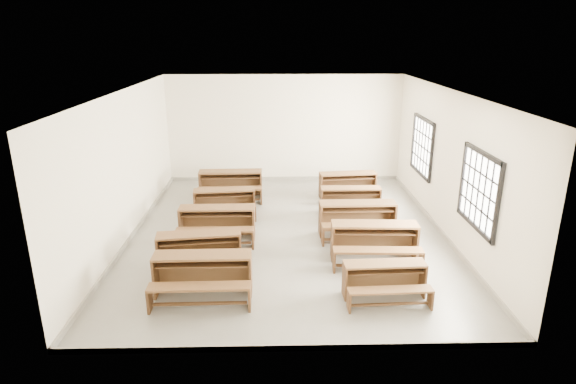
{
  "coord_description": "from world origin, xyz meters",
  "views": [
    {
      "loc": [
        -0.24,
        -10.07,
        4.33
      ],
      "look_at": [
        0.0,
        0.0,
        1.0
      ],
      "focal_mm": 30.0,
      "sensor_mm": 36.0,
      "label": 1
    }
  ],
  "objects_px": {
    "desk_set_3": "(224,201)",
    "desk_set_5": "(385,278)",
    "desk_set_8": "(351,199)",
    "desk_set_2": "(217,221)",
    "desk_set_0": "(203,272)",
    "desk_set_4": "(231,183)",
    "desk_set_9": "(348,183)",
    "desk_set_1": "(199,249)",
    "desk_set_7": "(358,217)",
    "desk_set_6": "(374,239)"
  },
  "relations": [
    {
      "from": "desk_set_3",
      "to": "desk_set_5",
      "type": "bearing_deg",
      "value": -57.49
    },
    {
      "from": "desk_set_8",
      "to": "desk_set_9",
      "type": "xyz_separation_m",
      "value": [
        0.11,
        1.24,
        0.02
      ]
    },
    {
      "from": "desk_set_0",
      "to": "desk_set_1",
      "type": "relative_size",
      "value": 1.0
    },
    {
      "from": "desk_set_0",
      "to": "desk_set_4",
      "type": "bearing_deg",
      "value": 88.89
    },
    {
      "from": "desk_set_3",
      "to": "desk_set_8",
      "type": "relative_size",
      "value": 1.05
    },
    {
      "from": "desk_set_5",
      "to": "desk_set_8",
      "type": "bearing_deg",
      "value": 87.38
    },
    {
      "from": "desk_set_6",
      "to": "desk_set_2",
      "type": "bearing_deg",
      "value": 163.61
    },
    {
      "from": "desk_set_4",
      "to": "desk_set_3",
      "type": "bearing_deg",
      "value": -93.28
    },
    {
      "from": "desk_set_1",
      "to": "desk_set_7",
      "type": "relative_size",
      "value": 0.98
    },
    {
      "from": "desk_set_7",
      "to": "desk_set_6",
      "type": "bearing_deg",
      "value": -85.01
    },
    {
      "from": "desk_set_8",
      "to": "desk_set_4",
      "type": "bearing_deg",
      "value": 158.27
    },
    {
      "from": "desk_set_7",
      "to": "desk_set_8",
      "type": "relative_size",
      "value": 1.15
    },
    {
      "from": "desk_set_7",
      "to": "desk_set_9",
      "type": "relative_size",
      "value": 1.05
    },
    {
      "from": "desk_set_2",
      "to": "desk_set_9",
      "type": "bearing_deg",
      "value": 39.86
    },
    {
      "from": "desk_set_2",
      "to": "desk_set_3",
      "type": "distance_m",
      "value": 1.45
    },
    {
      "from": "desk_set_8",
      "to": "desk_set_2",
      "type": "bearing_deg",
      "value": -153.92
    },
    {
      "from": "desk_set_6",
      "to": "desk_set_9",
      "type": "relative_size",
      "value": 1.06
    },
    {
      "from": "desk_set_1",
      "to": "desk_set_4",
      "type": "relative_size",
      "value": 0.97
    },
    {
      "from": "desk_set_3",
      "to": "desk_set_9",
      "type": "height_order",
      "value": "desk_set_9"
    },
    {
      "from": "desk_set_0",
      "to": "desk_set_4",
      "type": "height_order",
      "value": "desk_set_4"
    },
    {
      "from": "desk_set_4",
      "to": "desk_set_6",
      "type": "xyz_separation_m",
      "value": [
        3.19,
        -3.89,
        -0.0
      ]
    },
    {
      "from": "desk_set_1",
      "to": "desk_set_3",
      "type": "bearing_deg",
      "value": 79.24
    },
    {
      "from": "desk_set_8",
      "to": "desk_set_3",
      "type": "bearing_deg",
      "value": -178.34
    },
    {
      "from": "desk_set_5",
      "to": "desk_set_7",
      "type": "distance_m",
      "value": 2.68
    },
    {
      "from": "desk_set_7",
      "to": "desk_set_1",
      "type": "bearing_deg",
      "value": -155.85
    },
    {
      "from": "desk_set_5",
      "to": "desk_set_7",
      "type": "height_order",
      "value": "desk_set_7"
    },
    {
      "from": "desk_set_3",
      "to": "desk_set_5",
      "type": "xyz_separation_m",
      "value": [
        3.13,
        -3.98,
        -0.03
      ]
    },
    {
      "from": "desk_set_2",
      "to": "desk_set_8",
      "type": "height_order",
      "value": "desk_set_2"
    },
    {
      "from": "desk_set_2",
      "to": "desk_set_9",
      "type": "relative_size",
      "value": 1.01
    },
    {
      "from": "desk_set_0",
      "to": "desk_set_5",
      "type": "xyz_separation_m",
      "value": [
        3.11,
        -0.14,
        -0.07
      ]
    },
    {
      "from": "desk_set_2",
      "to": "desk_set_5",
      "type": "relative_size",
      "value": 1.16
    },
    {
      "from": "desk_set_1",
      "to": "desk_set_7",
      "type": "height_order",
      "value": "desk_set_7"
    },
    {
      "from": "desk_set_6",
      "to": "desk_set_9",
      "type": "xyz_separation_m",
      "value": [
        0.03,
        3.88,
        -0.04
      ]
    },
    {
      "from": "desk_set_0",
      "to": "desk_set_3",
      "type": "relative_size",
      "value": 1.08
    },
    {
      "from": "desk_set_1",
      "to": "desk_set_2",
      "type": "height_order",
      "value": "desk_set_2"
    },
    {
      "from": "desk_set_2",
      "to": "desk_set_4",
      "type": "height_order",
      "value": "desk_set_4"
    },
    {
      "from": "desk_set_4",
      "to": "desk_set_6",
      "type": "distance_m",
      "value": 5.03
    },
    {
      "from": "desk_set_4",
      "to": "desk_set_8",
      "type": "relative_size",
      "value": 1.16
    },
    {
      "from": "desk_set_2",
      "to": "desk_set_9",
      "type": "distance_m",
      "value": 4.29
    },
    {
      "from": "desk_set_6",
      "to": "desk_set_0",
      "type": "bearing_deg",
      "value": -155.8
    },
    {
      "from": "desk_set_3",
      "to": "desk_set_6",
      "type": "height_order",
      "value": "desk_set_6"
    },
    {
      "from": "desk_set_8",
      "to": "desk_set_9",
      "type": "bearing_deg",
      "value": 85.12
    },
    {
      "from": "desk_set_4",
      "to": "desk_set_5",
      "type": "xyz_separation_m",
      "value": [
        3.09,
        -5.31,
        -0.08
      ]
    },
    {
      "from": "desk_set_9",
      "to": "desk_set_8",
      "type": "bearing_deg",
      "value": -101.14
    },
    {
      "from": "desk_set_7",
      "to": "desk_set_9",
      "type": "bearing_deg",
      "value": 85.49
    },
    {
      "from": "desk_set_2",
      "to": "desk_set_4",
      "type": "distance_m",
      "value": 2.79
    },
    {
      "from": "desk_set_1",
      "to": "desk_set_5",
      "type": "relative_size",
      "value": 1.18
    },
    {
      "from": "desk_set_0",
      "to": "desk_set_5",
      "type": "height_order",
      "value": "desk_set_0"
    },
    {
      "from": "desk_set_4",
      "to": "desk_set_7",
      "type": "height_order",
      "value": "desk_set_4"
    },
    {
      "from": "desk_set_3",
      "to": "desk_set_0",
      "type": "bearing_deg",
      "value": -95.42
    }
  ]
}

